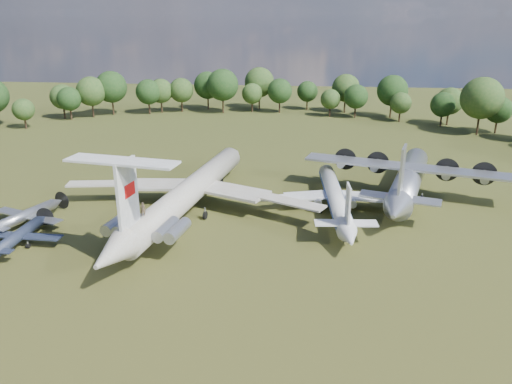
# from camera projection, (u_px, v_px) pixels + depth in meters

# --- Properties ---
(ground) EXTENTS (300.00, 300.00, 0.00)m
(ground) POSITION_uv_depth(u_px,v_px,m) (208.00, 215.00, 78.90)
(ground) COLOR #223712
(ground) RESTS_ON ground
(il62_airliner) EXTENTS (51.71, 62.39, 5.51)m
(il62_airliner) POSITION_uv_depth(u_px,v_px,m) (190.00, 196.00, 79.07)
(il62_airliner) COLOR silver
(il62_airliner) RESTS_ON ground
(tu104_jet) EXTENTS (30.80, 39.44, 3.75)m
(tu104_jet) POSITION_uv_depth(u_px,v_px,m) (335.00, 200.00, 79.71)
(tu104_jet) COLOR silver
(tu104_jet) RESTS_ON ground
(an12_transport) EXTENTS (46.32, 49.24, 5.36)m
(an12_transport) POSITION_uv_depth(u_px,v_px,m) (408.00, 183.00, 85.40)
(an12_transport) COLOR #94969B
(an12_transport) RESTS_ON ground
(small_prop_west) EXTENTS (12.12, 16.24, 2.33)m
(small_prop_west) POSITION_uv_depth(u_px,v_px,m) (18.00, 239.00, 67.78)
(small_prop_west) COLOR black
(small_prop_west) RESTS_ON ground
(small_prop_northwest) EXTENTS (16.96, 19.72, 2.44)m
(small_prop_northwest) POSITION_uv_depth(u_px,v_px,m) (25.00, 218.00, 74.39)
(small_prop_northwest) COLOR #9EA1A6
(small_prop_northwest) RESTS_ON ground
(person_on_il62) EXTENTS (0.76, 0.57, 1.88)m
(person_on_il62) POSITION_uv_depth(u_px,v_px,m) (143.00, 209.00, 63.83)
(person_on_il62) COLOR #94724B
(person_on_il62) RESTS_ON il62_airliner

